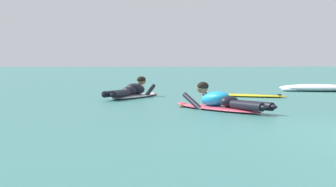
% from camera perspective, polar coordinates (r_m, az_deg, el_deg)
% --- Properties ---
extents(ground_plane, '(120.00, 120.00, 0.00)m').
position_cam_1_polar(ground_plane, '(17.16, 7.02, 0.11)').
color(ground_plane, '#387A75').
extents(surfer_near, '(1.50, 2.54, 0.54)m').
position_cam_1_polar(surfer_near, '(11.02, 4.83, -0.84)').
color(surfer_near, '#E54C66').
rests_on(surfer_near, ground).
extents(surfer_far, '(1.61, 2.57, 0.55)m').
position_cam_1_polar(surfer_far, '(14.69, -3.25, 0.14)').
color(surfer_far, silver).
rests_on(surfer_far, ground).
extents(drifting_surfboard, '(1.99, 1.63, 0.16)m').
position_cam_1_polar(drifting_surfboard, '(15.13, 7.20, -0.17)').
color(drifting_surfboard, yellow).
rests_on(drifting_surfboard, ground).
extents(whitewater_mid_right, '(2.23, 1.32, 0.21)m').
position_cam_1_polar(whitewater_mid_right, '(17.97, 13.56, 0.49)').
color(whitewater_mid_right, white).
rests_on(whitewater_mid_right, ground).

